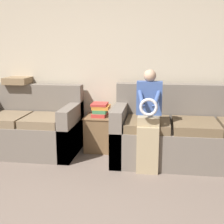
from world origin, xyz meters
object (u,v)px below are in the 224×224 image
at_px(couch_main, 193,135).
at_px(side_shelf, 100,132).
at_px(book_stack, 100,110).
at_px(throw_pillow, 18,81).
at_px(child_left_seated, 149,117).
at_px(couch_side, 30,128).

xyz_separation_m(couch_main, side_shelf, (-1.32, 0.28, -0.09)).
xyz_separation_m(book_stack, throw_pillow, (-1.30, 0.09, 0.40)).
bearing_deg(child_left_seated, couch_main, 33.41).
height_order(couch_side, child_left_seated, child_left_seated).
relative_size(couch_main, throw_pillow, 5.92).
height_order(couch_main, couch_side, couch_main).
bearing_deg(couch_side, couch_main, -1.74).
bearing_deg(couch_main, throw_pillow, 171.82).
distance_m(couch_side, book_stack, 1.07).
xyz_separation_m(child_left_seated, throw_pillow, (-2.03, 0.77, 0.33)).
relative_size(child_left_seated, throw_pillow, 3.47).
distance_m(child_left_seated, book_stack, 1.00).
xyz_separation_m(couch_side, child_left_seated, (1.75, -0.46, 0.34)).
distance_m(couch_side, side_shelf, 1.04).
bearing_deg(side_shelf, book_stack, 99.39).
bearing_deg(couch_main, couch_side, 178.26).
xyz_separation_m(couch_main, book_stack, (-1.32, 0.28, 0.26)).
bearing_deg(couch_main, child_left_seated, -146.59).
height_order(couch_side, book_stack, couch_side).
distance_m(couch_side, child_left_seated, 1.84).
distance_m(couch_main, couch_side, 2.34).
xyz_separation_m(side_shelf, book_stack, (-0.00, 0.01, 0.35)).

